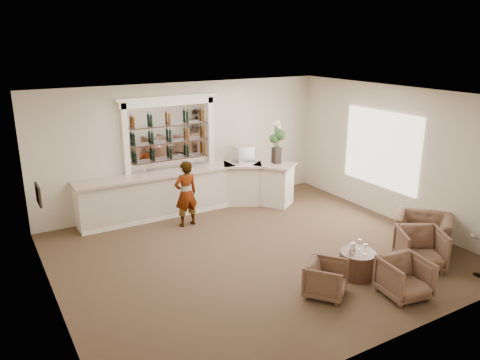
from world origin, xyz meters
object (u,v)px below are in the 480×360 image
(bar_counter, at_px, (190,191))
(cocktail_table, at_px, (357,264))
(armchair_center, at_px, (405,278))
(armchair_far, at_px, (422,232))
(espresso_machine, at_px, (243,154))
(flower_vase, at_px, (277,140))
(armchair_left, at_px, (326,279))
(armchair_right, at_px, (420,248))
(sommelier, at_px, (186,194))

(bar_counter, height_order, cocktail_table, bar_counter)
(armchair_center, height_order, armchair_far, armchair_far)
(espresso_machine, bearing_deg, armchair_center, -91.80)
(armchair_far, relative_size, espresso_machine, 2.20)
(flower_vase, bearing_deg, armchair_left, -114.04)
(bar_counter, relative_size, espresso_machine, 11.26)
(cocktail_table, bearing_deg, armchair_center, -78.43)
(armchair_center, bearing_deg, cocktail_table, 110.56)
(armchair_center, distance_m, espresso_machine, 5.79)
(armchair_left, height_order, espresso_machine, espresso_machine)
(espresso_machine, bearing_deg, armchair_left, -105.06)
(flower_vase, bearing_deg, armchair_center, -98.89)
(cocktail_table, relative_size, flower_vase, 0.60)
(bar_counter, distance_m, armchair_right, 5.74)
(armchair_center, height_order, armchair_right, armchair_right)
(armchair_left, relative_size, armchair_far, 0.63)
(armchair_center, bearing_deg, flower_vase, 90.10)
(armchair_left, relative_size, espresso_machine, 1.39)
(espresso_machine, relative_size, flower_vase, 0.44)
(armchair_far, bearing_deg, sommelier, -170.51)
(armchair_right, relative_size, espresso_machine, 1.69)
(cocktail_table, bearing_deg, armchair_right, -13.47)
(espresso_machine, bearing_deg, armchair_right, -78.91)
(armchair_center, bearing_deg, armchair_left, 157.45)
(cocktail_table, xyz_separation_m, armchair_far, (2.13, 0.26, 0.11))
(bar_counter, relative_size, armchair_far, 5.13)
(sommelier, relative_size, armchair_center, 2.06)
(bar_counter, relative_size, armchair_center, 7.30)
(armchair_left, distance_m, espresso_machine, 5.25)
(espresso_machine, bearing_deg, flower_vase, -38.89)
(armchair_left, bearing_deg, armchair_far, -29.12)
(sommelier, height_order, flower_vase, flower_vase)
(armchair_right, xyz_separation_m, flower_vase, (-0.36, 4.52, 1.40))
(cocktail_table, xyz_separation_m, armchair_center, (0.19, -0.95, 0.11))
(cocktail_table, bearing_deg, bar_counter, 105.08)
(armchair_left, distance_m, flower_vase, 5.06)
(sommelier, xyz_separation_m, espresso_machine, (2.04, 0.78, 0.56))
(cocktail_table, height_order, armchair_left, armchair_left)
(sommelier, bearing_deg, espresso_machine, -162.79)
(armchair_right, relative_size, armchair_far, 0.77)
(cocktail_table, distance_m, sommelier, 4.38)
(armchair_center, distance_m, flower_vase, 5.40)
(armchair_right, bearing_deg, bar_counter, 148.02)
(sommelier, bearing_deg, armchair_far, 132.58)
(armchair_right, bearing_deg, flower_vase, 125.15)
(armchair_right, xyz_separation_m, espresso_machine, (-1.08, 5.08, 0.97))
(armchair_far, bearing_deg, espresso_machine, 165.62)
(sommelier, relative_size, armchair_left, 2.29)
(armchair_right, height_order, armchair_far, armchair_right)
(cocktail_table, distance_m, armchair_right, 1.41)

